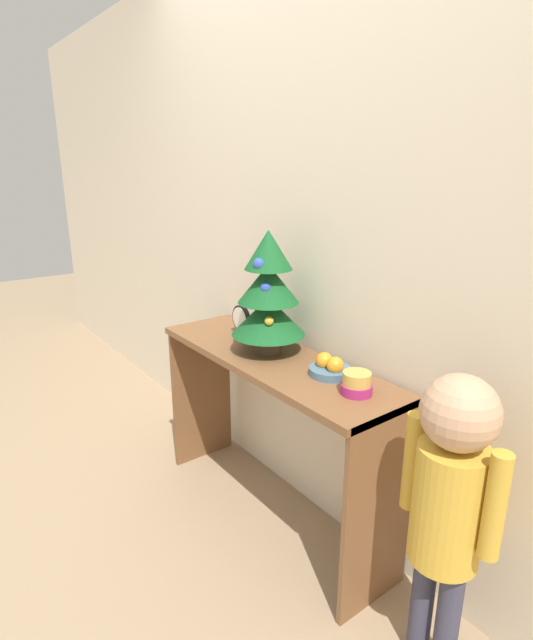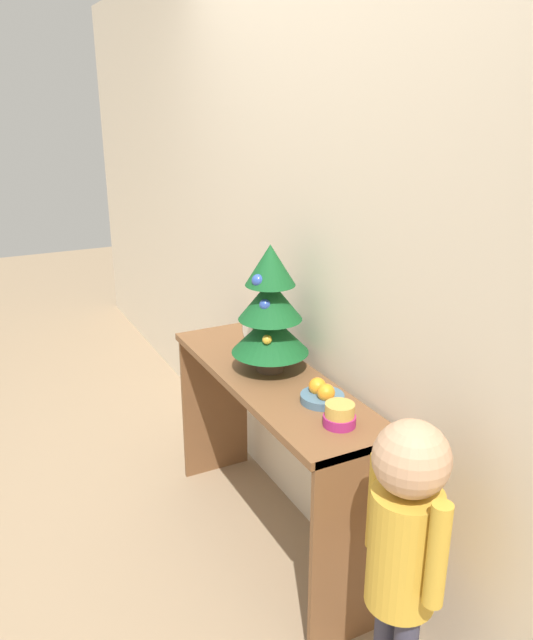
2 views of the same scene
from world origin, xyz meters
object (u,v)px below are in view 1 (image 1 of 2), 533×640
(singing_bowl, at_px, (357,384))
(desk_clock, at_px, (241,321))
(fruit_bowl, at_px, (330,368))
(child_figure, at_px, (450,491))
(mini_tree, at_px, (268,294))

(singing_bowl, relative_size, desk_clock, 0.76)
(fruit_bowl, distance_m, child_figure, 0.62)
(desk_clock, bearing_deg, singing_bowl, -2.10)
(fruit_bowl, distance_m, desk_clock, 0.58)
(mini_tree, relative_size, fruit_bowl, 3.25)
(mini_tree, bearing_deg, desk_clock, 173.76)
(fruit_bowl, relative_size, child_figure, 0.16)
(singing_bowl, bearing_deg, child_figure, -6.53)
(mini_tree, distance_m, fruit_bowl, 0.41)
(desk_clock, bearing_deg, child_figure, -3.69)
(mini_tree, bearing_deg, child_figure, -3.02)
(mini_tree, distance_m, desk_clock, 0.30)
(singing_bowl, xyz_separation_m, desk_clock, (-0.75, 0.03, 0.03))
(fruit_bowl, height_order, child_figure, child_figure)
(singing_bowl, relative_size, child_figure, 0.11)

